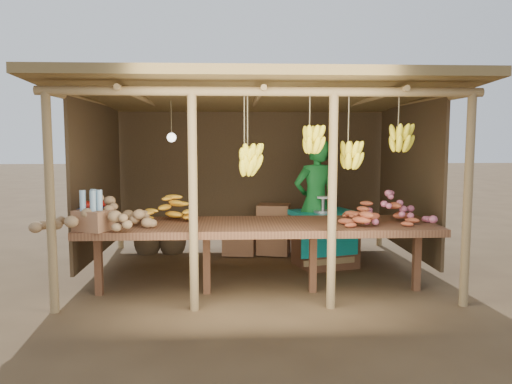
{
  "coord_description": "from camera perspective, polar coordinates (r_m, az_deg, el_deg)",
  "views": [
    {
      "loc": [
        -0.31,
        -6.45,
        1.73
      ],
      "look_at": [
        0.0,
        0.0,
        1.05
      ],
      "focal_mm": 35.0,
      "sensor_mm": 36.0,
      "label": 1
    }
  ],
  "objects": [
    {
      "name": "ground",
      "position": [
        6.69,
        0.0,
        -8.98
      ],
      "size": [
        60.0,
        60.0,
        0.0
      ],
      "primitive_type": "plane",
      "color": "brown",
      "rests_on": "ground"
    },
    {
      "name": "stall_structure",
      "position": [
        6.42,
        0.8,
        7.59
      ],
      "size": [
        4.7,
        3.5,
        2.43
      ],
      "color": "#9C7D50",
      "rests_on": "ground"
    },
    {
      "name": "counter",
      "position": [
        5.6,
        0.47,
        -4.19
      ],
      "size": [
        3.9,
        1.05,
        0.8
      ],
      "color": "brown",
      "rests_on": "ground"
    },
    {
      "name": "potato_heap",
      "position": [
        5.5,
        -17.46,
        -2.04
      ],
      "size": [
        1.29,
        0.97,
        0.37
      ],
      "primitive_type": null,
      "rotation": [
        0.0,
        0.0,
        -0.28
      ],
      "color": "#98754E",
      "rests_on": "counter"
    },
    {
      "name": "sweet_potato_heap",
      "position": [
        5.69,
        14.33,
        -1.78
      ],
      "size": [
        0.94,
        0.65,
        0.35
      ],
      "primitive_type": null,
      "rotation": [
        0.0,
        0.0,
        -0.16
      ],
      "color": "#AC4C2C",
      "rests_on": "counter"
    },
    {
      "name": "onion_heap",
      "position": [
        5.74,
        15.42,
        -1.73
      ],
      "size": [
        0.94,
        0.71,
        0.36
      ],
      "primitive_type": null,
      "rotation": [
        0.0,
        0.0,
        -0.27
      ],
      "color": "#B4576E",
      "rests_on": "counter"
    },
    {
      "name": "banana_pile",
      "position": [
        5.8,
        -9.84,
        -1.56
      ],
      "size": [
        0.68,
        0.48,
        0.35
      ],
      "primitive_type": null,
      "rotation": [
        0.0,
        0.0,
        0.17
      ],
      "color": "yellow",
      "rests_on": "counter"
    },
    {
      "name": "tomato_basin",
      "position": [
        6.04,
        -18.0,
        -2.25
      ],
      "size": [
        0.43,
        0.43,
        0.23
      ],
      "rotation": [
        0.0,
        0.0,
        -0.1
      ],
      "color": "navy",
      "rests_on": "counter"
    },
    {
      "name": "bottle_box",
      "position": [
        5.38,
        -18.16,
        -2.5
      ],
      "size": [
        0.41,
        0.38,
        0.42
      ],
      "color": "#8E5E40",
      "rests_on": "counter"
    },
    {
      "name": "vendor",
      "position": [
        6.88,
        6.8,
        -1.22
      ],
      "size": [
        0.73,
        0.59,
        1.74
      ],
      "primitive_type": "imported",
      "rotation": [
        0.0,
        0.0,
        3.46
      ],
      "color": "#186C29",
      "rests_on": "ground"
    },
    {
      "name": "tarp_crate",
      "position": [
        6.92,
        7.89,
        -5.1
      ],
      "size": [
        0.99,
        0.92,
        0.98
      ],
      "color": "brown",
      "rests_on": "ground"
    },
    {
      "name": "carton_stack",
      "position": [
        7.5,
        0.72,
        -4.75
      ],
      "size": [
        1.05,
        0.46,
        0.75
      ],
      "color": "#8E5E40",
      "rests_on": "ground"
    },
    {
      "name": "burlap_sacks",
      "position": [
        7.78,
        -10.92,
        -5.11
      ],
      "size": [
        0.8,
        0.42,
        0.56
      ],
      "color": "#4D3923",
      "rests_on": "ground"
    }
  ]
}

